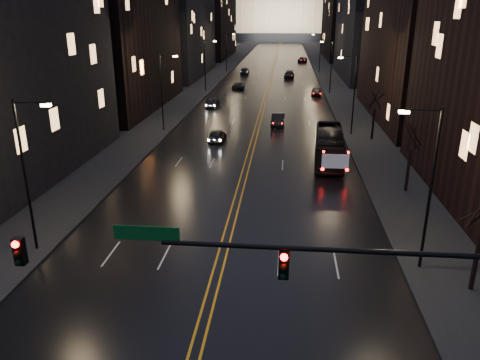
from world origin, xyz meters
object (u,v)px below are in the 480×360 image
(oncoming_car_a, at_px, (217,135))
(traffic_signal, at_px, (358,281))
(bus, at_px, (329,146))
(oncoming_car_b, at_px, (212,103))
(receding_car_a, at_px, (278,120))

(oncoming_car_a, bearing_deg, traffic_signal, 107.96)
(bus, bearing_deg, traffic_signal, -89.61)
(traffic_signal, xyz_separation_m, oncoming_car_b, (-13.38, 55.28, -4.42))
(traffic_signal, relative_size, oncoming_car_a, 4.25)
(bus, relative_size, oncoming_car_b, 2.56)
(oncoming_car_a, distance_m, receding_car_a, 10.65)
(oncoming_car_a, relative_size, oncoming_car_b, 0.98)
(bus, relative_size, oncoming_car_a, 2.62)
(traffic_signal, distance_m, oncoming_car_a, 37.39)
(traffic_signal, distance_m, bus, 30.12)
(traffic_signal, height_order, bus, traffic_signal)
(oncoming_car_b, bearing_deg, oncoming_car_a, 103.33)
(bus, distance_m, oncoming_car_b, 29.58)
(oncoming_car_a, bearing_deg, receding_car_a, -124.65)
(oncoming_car_a, bearing_deg, bus, 155.35)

